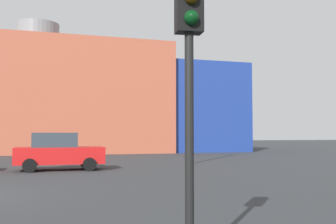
# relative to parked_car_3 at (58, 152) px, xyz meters

# --- Properties ---
(building_backdrop) EXTENTS (41.11, 10.33, 12.44)m
(building_backdrop) POSITION_rel_parked_car_3_xyz_m (-1.53, 20.13, 4.12)
(building_backdrop) COLOR #B2563D
(building_backdrop) RESTS_ON ground_plane
(parked_car_3) EXTENTS (4.18, 2.05, 1.81)m
(parked_car_3) POSITION_rel_parked_car_3_xyz_m (0.00, 0.00, 0.00)
(parked_car_3) COLOR red
(parked_car_3) RESTS_ON ground_plane
(traffic_light_near_right) EXTENTS (0.38, 0.38, 3.98)m
(traffic_light_near_right) POSITION_rel_parked_car_3_xyz_m (1.26, -15.25, 2.03)
(traffic_light_near_right) COLOR black
(traffic_light_near_right) RESTS_ON ground_plane
(street_lamp) EXTENTS (0.80, 0.24, 8.02)m
(street_lamp) POSITION_rel_parked_car_3_xyz_m (7.16, 1.56, 3.64)
(street_lamp) COLOR #59595E
(street_lamp) RESTS_ON ground_plane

